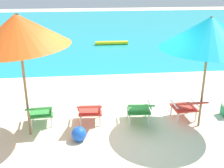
{
  "coord_description": "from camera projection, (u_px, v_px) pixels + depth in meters",
  "views": [
    {
      "loc": [
        -0.67,
        -5.73,
        3.2
      ],
      "look_at": [
        0.0,
        0.58,
        0.75
      ],
      "focal_mm": 45.62,
      "sensor_mm": 36.0,
      "label": 1
    }
  ],
  "objects": [
    {
      "name": "ground_plane",
      "position": [
        102.0,
        69.0,
        10.24
      ],
      "size": [
        40.0,
        40.0,
        0.0
      ],
      "primitive_type": "plane",
      "color": "beige"
    },
    {
      "name": "ocean_band",
      "position": [
        92.0,
        28.0,
        18.04
      ],
      "size": [
        40.0,
        18.0,
        0.01
      ],
      "primitive_type": "cube",
      "color": "teal",
      "rests_on": "ground_plane"
    },
    {
      "name": "swim_buoy",
      "position": [
        112.0,
        43.0,
        13.8
      ],
      "size": [
        1.6,
        0.18,
        0.18
      ],
      "primitive_type": "cylinder",
      "rotation": [
        0.0,
        1.57,
        0.0
      ],
      "color": "yellow",
      "rests_on": "ocean_band"
    },
    {
      "name": "lounge_chair_far_left",
      "position": [
        40.0,
        111.0,
        6.23
      ],
      "size": [
        0.59,
        0.91,
        0.68
      ],
      "color": "#338E3D",
      "rests_on": "ground_plane"
    },
    {
      "name": "lounge_chair_near_left",
      "position": [
        90.0,
        109.0,
        6.31
      ],
      "size": [
        0.58,
        0.9,
        0.68
      ],
      "color": "red",
      "rests_on": "ground_plane"
    },
    {
      "name": "lounge_chair_near_right",
      "position": [
        139.0,
        108.0,
        6.36
      ],
      "size": [
        0.59,
        0.91,
        0.68
      ],
      "color": "#338E3D",
      "rests_on": "ground_plane"
    },
    {
      "name": "lounge_chair_far_right",
      "position": [
        187.0,
        106.0,
        6.47
      ],
      "size": [
        0.6,
        0.91,
        0.68
      ],
      "color": "red",
      "rests_on": "ground_plane"
    },
    {
      "name": "beach_umbrella_left",
      "position": [
        19.0,
        31.0,
        5.3
      ],
      "size": [
        2.21,
        2.17,
        2.61
      ],
      "color": "olive",
      "rests_on": "ground_plane"
    },
    {
      "name": "beach_umbrella_right",
      "position": [
        210.0,
        33.0,
        5.67
      ],
      "size": [
        2.63,
        2.63,
        2.44
      ],
      "color": "olive",
      "rests_on": "ground_plane"
    },
    {
      "name": "beach_ball",
      "position": [
        79.0,
        134.0,
        5.81
      ],
      "size": [
        0.31,
        0.31,
        0.31
      ],
      "primitive_type": "sphere",
      "color": "blue",
      "rests_on": "ground_plane"
    }
  ]
}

